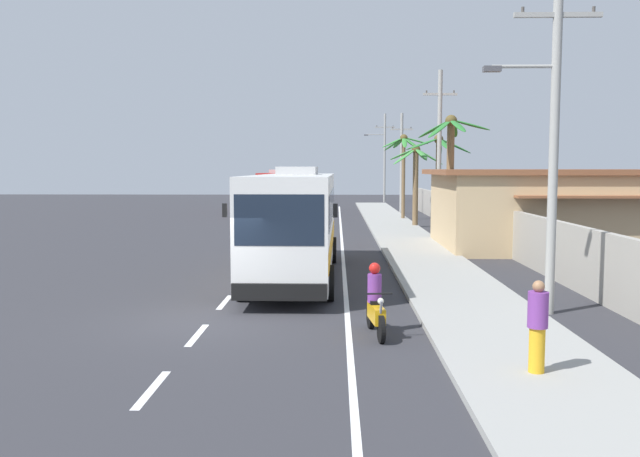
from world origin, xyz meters
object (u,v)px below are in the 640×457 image
utility_pole_distant (384,155)px  palm_third (450,159)px  palm_second (437,161)px  palm_nearest (416,171)px  pedestrian_near_kerb (538,325)px  roadside_building (610,209)px  utility_pole_nearest (552,134)px  palm_fourth (404,155)px  coach_bus_far_lane (282,190)px  utility_pole_far (401,162)px  coach_bus_foreground (295,220)px  motorcycle_beside_bus (375,306)px  utility_pole_mid (439,151)px

utility_pole_distant → palm_third: bearing=-89.9°
palm_second → palm_third: bearing=-94.7°
palm_nearest → palm_second: palm_second is taller
pedestrian_near_kerb → roadside_building: size_ratio=0.10×
utility_pole_distant → palm_nearest: size_ratio=1.87×
utility_pole_nearest → palm_fourth: (-0.58, 31.59, 0.12)m
palm_nearest → palm_fourth: 6.04m
pedestrian_near_kerb → coach_bus_far_lane: bearing=129.2°
pedestrian_near_kerb → utility_pole_far: size_ratio=0.20×
palm_fourth → coach_bus_foreground: bearing=-103.7°
coach_bus_foreground → palm_fourth: (6.31, 25.89, 2.77)m
coach_bus_far_lane → palm_second: bearing=-57.9°
motorcycle_beside_bus → roadside_building: 20.39m
palm_fourth → utility_pole_mid: bearing=-86.9°
coach_bus_foreground → palm_nearest: 21.05m
utility_pole_distant → palm_fourth: size_ratio=1.57×
motorcycle_beside_bus → coach_bus_far_lane: bearing=97.5°
palm_second → palm_third: size_ratio=0.93×
coach_bus_foreground → utility_pole_far: 33.46m
coach_bus_far_lane → utility_pole_distant: (10.01, 17.14, 3.31)m
utility_pole_mid → roadside_building: size_ratio=0.54×
utility_pole_far → utility_pole_distant: 19.21m
utility_pole_distant → palm_nearest: utility_pole_distant is taller
motorcycle_beside_bus → palm_second: size_ratio=0.34×
coach_bus_far_lane → palm_third: size_ratio=1.94×
coach_bus_far_lane → palm_nearest: bearing=-56.5°
utility_pole_nearest → palm_fourth: size_ratio=1.40×
utility_pole_mid → roadside_building: bearing=-34.5°
pedestrian_near_kerb → roadside_building: 21.77m
pedestrian_near_kerb → palm_fourth: size_ratio=0.27×
utility_pole_far → palm_fourth: bearing=-94.2°
coach_bus_far_lane → roadside_building: size_ratio=0.73×
coach_bus_foreground → palm_fourth: size_ratio=1.92×
palm_nearest → roadside_building: (7.75, -11.48, -1.71)m
pedestrian_near_kerb → utility_pole_distant: utility_pole_distant is taller
palm_third → pedestrian_near_kerb: bearing=-95.1°
coach_bus_far_lane → palm_fourth: palm_fourth is taller
pedestrian_near_kerb → palm_nearest: (1.49, 31.17, 2.59)m
utility_pole_distant → palm_nearest: 31.94m
motorcycle_beside_bus → pedestrian_near_kerb: size_ratio=1.18×
utility_pole_mid → utility_pole_far: size_ratio=1.09×
palm_third → palm_nearest: bearing=91.4°
utility_pole_nearest → roadside_building: utility_pole_nearest is taller
utility_pole_far → utility_pole_distant: bearing=90.3°
coach_bus_foreground → palm_second: (7.50, 17.50, 2.20)m
utility_pole_mid → utility_pole_nearest: bearing=-90.3°
palm_second → palm_fourth: 8.49m
palm_nearest → roadside_building: 13.95m
coach_bus_far_lane → coach_bus_foreground: bearing=-84.6°
palm_nearest → palm_third: size_ratio=0.84×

